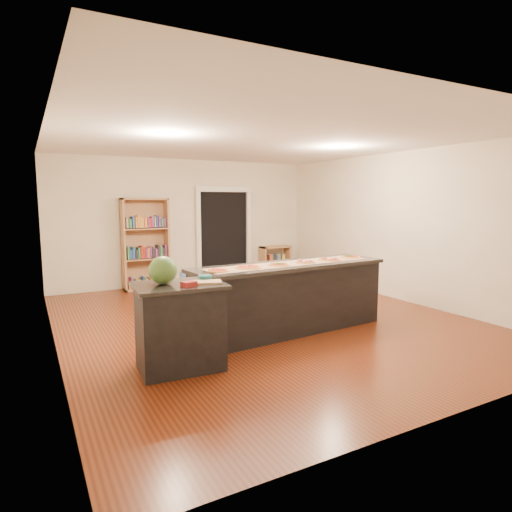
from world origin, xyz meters
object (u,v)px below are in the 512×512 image
side_counter (180,326)px  bookshelf (146,244)px  waste_bin (185,279)px  watermelon (163,270)px  low_shelf (275,261)px  kitchen_island (290,297)px

side_counter → bookshelf: 4.68m
waste_bin → watermelon: size_ratio=1.09×
low_shelf → waste_bin: bearing=-174.6°
kitchen_island → waste_bin: (-0.29, 3.77, -0.33)m
low_shelf → watermelon: 6.21m
side_counter → waste_bin: bearing=74.4°
low_shelf → side_counter: bearing=-131.1°
side_counter → kitchen_island: bearing=22.2°
kitchen_island → watermelon: watermelon is taller
side_counter → waste_bin: side_counter is taller
low_shelf → bookshelf: bearing=-179.8°
side_counter → bookshelf: bearing=84.5°
bookshelf → waste_bin: (0.79, -0.22, -0.80)m
side_counter → watermelon: 0.66m
kitchen_island → bookshelf: bearing=100.8°
low_shelf → waste_bin: 2.46m
side_counter → bookshelf: bookshelf is taller
kitchen_island → side_counter: 1.96m
kitchen_island → low_shelf: size_ratio=3.95×
low_shelf → waste_bin: size_ratio=2.25×
bookshelf → watermelon: bookshelf is taller
bookshelf → kitchen_island: bearing=-74.9°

